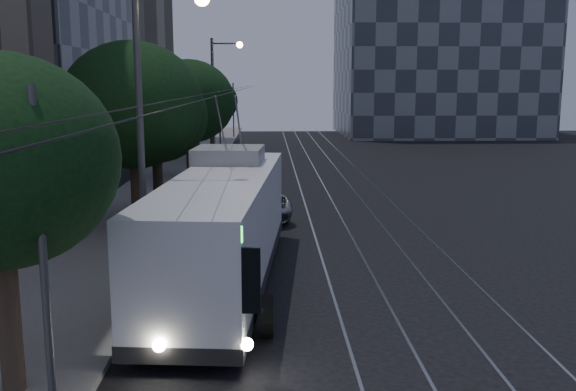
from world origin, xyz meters
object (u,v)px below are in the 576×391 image
(pickup_silver, at_px, (242,197))
(streetlamp_far, at_px, (219,90))
(car_white_b, at_px, (229,166))
(car_white_a, at_px, (222,175))
(trolleybus, at_px, (224,226))
(car_white_c, at_px, (252,160))
(streetlamp_near, at_px, (153,107))
(car_white_d, at_px, (245,151))

(pickup_silver, bearing_deg, streetlamp_far, 78.43)
(car_white_b, bearing_deg, car_white_a, -98.11)
(trolleybus, distance_m, pickup_silver, 9.89)
(pickup_silver, distance_m, car_white_a, 9.28)
(car_white_a, relative_size, car_white_c, 0.88)
(car_white_a, bearing_deg, car_white_b, 75.56)
(trolleybus, relative_size, car_white_c, 3.21)
(pickup_silver, distance_m, car_white_b, 13.08)
(trolleybus, height_order, car_white_a, trolleybus)
(car_white_a, height_order, car_white_b, car_white_b)
(car_white_a, xyz_separation_m, car_white_b, (0.16, 3.86, 0.06))
(car_white_a, bearing_deg, trolleybus, -97.89)
(trolleybus, bearing_deg, car_white_a, 99.06)
(car_white_b, distance_m, streetlamp_near, 23.66)
(trolleybus, bearing_deg, car_white_c, 94.41)
(trolleybus, relative_size, pickup_silver, 1.98)
(trolleybus, relative_size, car_white_b, 2.85)
(streetlamp_far, bearing_deg, car_white_d, 75.36)
(car_white_d, xyz_separation_m, streetlamp_far, (-1.53, -5.87, 4.87))
(car_white_d, height_order, streetlamp_far, streetlamp_far)
(pickup_silver, height_order, streetlamp_far, streetlamp_far)
(car_white_d, bearing_deg, trolleybus, -73.24)
(car_white_b, bearing_deg, pickup_silver, -89.66)
(car_white_b, height_order, streetlamp_far, streetlamp_far)
(car_white_d, distance_m, streetlamp_far, 7.77)
(trolleybus, xyz_separation_m, pickup_silver, (0.15, 9.85, -0.87))
(car_white_c, height_order, streetlamp_near, streetlamp_near)
(trolleybus, xyz_separation_m, car_white_b, (-1.24, 22.85, -1.12))
(pickup_silver, xyz_separation_m, car_white_a, (-1.55, 9.14, -0.31))
(trolleybus, height_order, car_white_d, trolleybus)
(car_white_d, bearing_deg, car_white_b, -78.52)
(streetlamp_near, bearing_deg, streetlamp_far, 90.34)
(car_white_c, bearing_deg, car_white_d, 75.28)
(car_white_c, bearing_deg, car_white_a, -124.20)
(car_white_c, bearing_deg, trolleybus, -112.04)
(trolleybus, xyz_separation_m, streetlamp_far, (-2.06, 26.36, 3.71))
(car_white_b, height_order, car_white_c, car_white_c)
(pickup_silver, bearing_deg, trolleybus, -110.11)
(pickup_silver, xyz_separation_m, car_white_b, (-1.40, 13.00, -0.25))
(trolleybus, bearing_deg, streetlamp_far, 99.32)
(pickup_silver, bearing_deg, streetlamp_near, -120.65)
(streetlamp_far, bearing_deg, car_white_a, -84.85)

